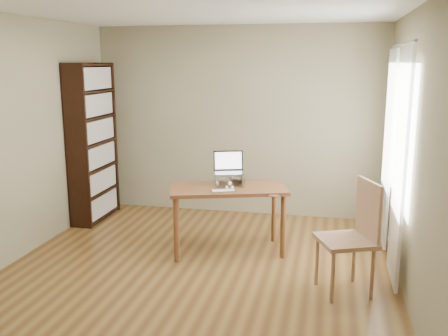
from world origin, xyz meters
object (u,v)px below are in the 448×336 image
at_px(laptop, 230,167).
at_px(chair, 355,234).
at_px(bookshelf, 93,143).
at_px(keyboard, 223,191).
at_px(cat, 230,179).
at_px(desk, 228,196).

height_order(laptop, chair, laptop).
bearing_deg(bookshelf, keyboard, -27.08).
distance_m(cat, chair, 1.64).
bearing_deg(bookshelf, cat, -19.11).
bearing_deg(laptop, keyboard, -108.24).
height_order(keyboard, cat, cat).
xyz_separation_m(desk, chair, (1.35, -0.79, -0.06)).
relative_size(desk, keyboard, 5.05).
xyz_separation_m(desk, keyboard, (-0.01, -0.22, 0.12)).
height_order(laptop, keyboard, laptop).
distance_m(bookshelf, chair, 3.76).
height_order(bookshelf, desk, bookshelf).
xyz_separation_m(laptop, cat, (-0.00, -0.03, -0.13)).
relative_size(keyboard, chair, 0.26).
distance_m(laptop, cat, 0.13).
distance_m(keyboard, chair, 1.48).
xyz_separation_m(keyboard, cat, (0.00, 0.33, 0.05)).
bearing_deg(cat, bookshelf, 145.78).
height_order(desk, keyboard, keyboard).
bearing_deg(chair, keyboard, 134.27).
distance_m(laptop, chair, 1.68).
bearing_deg(chair, cat, 123.38).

